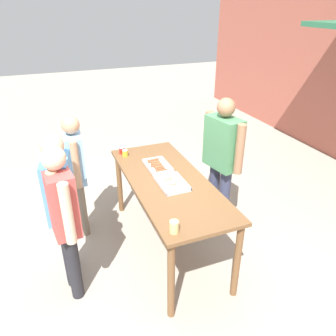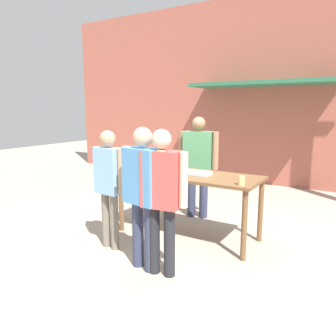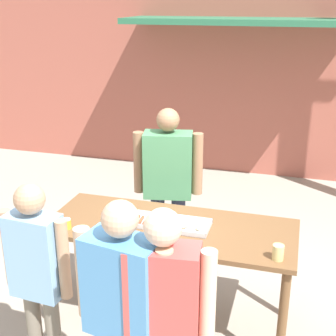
% 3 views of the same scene
% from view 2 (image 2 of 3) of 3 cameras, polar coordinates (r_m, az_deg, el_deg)
% --- Properties ---
extents(ground_plane, '(24.00, 24.00, 0.00)m').
position_cam_2_polar(ground_plane, '(4.97, 3.43, -11.61)').
color(ground_plane, '#A39989').
extents(building_facade_back, '(12.00, 1.11, 4.50)m').
position_cam_2_polar(building_facade_back, '(8.34, 16.94, 12.67)').
color(building_facade_back, '#A85647').
rests_on(building_facade_back, ground).
extents(serving_table, '(2.06, 0.83, 0.93)m').
position_cam_2_polar(serving_table, '(4.72, 3.54, -2.36)').
color(serving_table, brown).
rests_on(serving_table, ground).
extents(food_tray_sausages, '(0.40, 0.27, 0.04)m').
position_cam_2_polar(food_tray_sausages, '(4.86, -0.00, -0.41)').
color(food_tray_sausages, silver).
rests_on(food_tray_sausages, serving_table).
extents(food_tray_buns, '(0.41, 0.29, 0.06)m').
position_cam_2_polar(food_tray_buns, '(4.64, 4.72, -0.89)').
color(food_tray_buns, silver).
rests_on(food_tray_buns, serving_table).
extents(condiment_jar_mustard, '(0.07, 0.07, 0.09)m').
position_cam_2_polar(condiment_jar_mustard, '(4.93, -7.31, -0.01)').
color(condiment_jar_mustard, '#B22319').
rests_on(condiment_jar_mustard, serving_table).
extents(condiment_jar_ketchup, '(0.07, 0.07, 0.09)m').
position_cam_2_polar(condiment_jar_ketchup, '(4.88, -6.27, -0.09)').
color(condiment_jar_ketchup, gold).
rests_on(condiment_jar_ketchup, serving_table).
extents(beer_cup, '(0.08, 0.08, 0.11)m').
position_cam_2_polar(beer_cup, '(4.08, 12.67, -2.16)').
color(beer_cup, '#DBC67A').
rests_on(beer_cup, serving_table).
extents(person_server_behind_table, '(0.67, 0.35, 1.72)m').
position_cam_2_polar(person_server_behind_table, '(5.54, 5.26, 1.57)').
color(person_server_behind_table, '#333851').
rests_on(person_server_behind_table, ground).
extents(person_customer_holding_hotdog, '(0.52, 0.23, 1.58)m').
position_cam_2_polar(person_customer_holding_hotdog, '(4.34, -10.26, -1.87)').
color(person_customer_holding_hotdog, '#756B5B').
rests_on(person_customer_holding_hotdog, ground).
extents(person_customer_with_cup, '(0.60, 0.28, 1.64)m').
position_cam_2_polar(person_customer_with_cup, '(3.56, -1.12, -3.95)').
color(person_customer_with_cup, '#232328').
rests_on(person_customer_with_cup, ground).
extents(person_customer_waiting_in_line, '(0.64, 0.32, 1.66)m').
position_cam_2_polar(person_customer_waiting_in_line, '(3.71, -4.32, -3.40)').
color(person_customer_waiting_in_line, '#333851').
rests_on(person_customer_waiting_in_line, ground).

